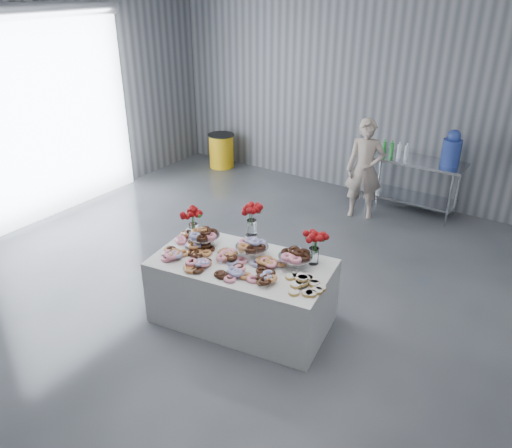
% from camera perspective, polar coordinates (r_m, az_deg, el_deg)
% --- Properties ---
extents(ground, '(9.00, 9.00, 0.00)m').
position_cam_1_polar(ground, '(5.75, -4.76, -10.89)').
color(ground, '#393C41').
rests_on(ground, ground).
extents(room_walls, '(8.04, 9.04, 4.02)m').
position_cam_1_polar(room_walls, '(4.89, -8.05, 16.31)').
color(room_walls, gray).
rests_on(room_walls, ground).
extents(display_table, '(2.03, 1.28, 0.75)m').
position_cam_1_polar(display_table, '(5.53, -1.59, -7.68)').
color(display_table, silver).
rests_on(display_table, ground).
extents(prep_table, '(1.50, 0.60, 0.90)m').
position_cam_1_polar(prep_table, '(8.40, 17.58, 5.25)').
color(prep_table, silver).
rests_on(prep_table, ground).
extents(donut_mounds, '(1.91, 1.07, 0.09)m').
position_cam_1_polar(donut_mounds, '(5.27, -1.96, -4.15)').
color(donut_mounds, '#CA7B4A').
rests_on(donut_mounds, display_table).
extents(cake_stand_left, '(0.36, 0.36, 0.17)m').
position_cam_1_polar(cake_stand_left, '(5.61, -6.00, -1.17)').
color(cake_stand_left, silver).
rests_on(cake_stand_left, display_table).
extents(cake_stand_mid, '(0.36, 0.36, 0.17)m').
position_cam_1_polar(cake_stand_mid, '(5.36, -0.46, -2.43)').
color(cake_stand_mid, silver).
rests_on(cake_stand_mid, display_table).
extents(cake_stand_right, '(0.36, 0.36, 0.17)m').
position_cam_1_polar(cake_stand_right, '(5.19, 4.54, -3.55)').
color(cake_stand_right, silver).
rests_on(cake_stand_right, display_table).
extents(danish_pile, '(0.48, 0.48, 0.11)m').
position_cam_1_polar(danish_pile, '(4.94, 5.42, -6.47)').
color(danish_pile, white).
rests_on(danish_pile, display_table).
extents(bouquet_left, '(0.26, 0.26, 0.42)m').
position_cam_1_polar(bouquet_left, '(5.72, -7.29, 1.04)').
color(bouquet_left, white).
rests_on(bouquet_left, display_table).
extents(bouquet_right, '(0.26, 0.26, 0.42)m').
position_cam_1_polar(bouquet_right, '(5.20, 6.73, -1.65)').
color(bouquet_right, white).
rests_on(bouquet_right, display_table).
extents(bouquet_center, '(0.26, 0.26, 0.57)m').
position_cam_1_polar(bouquet_center, '(5.45, -0.51, 0.90)').
color(bouquet_center, silver).
rests_on(bouquet_center, display_table).
extents(water_jug, '(0.28, 0.28, 0.55)m').
position_cam_1_polar(water_jug, '(8.12, 21.45, 7.93)').
color(water_jug, blue).
rests_on(water_jug, prep_table).
extents(drink_bottles, '(0.54, 0.08, 0.27)m').
position_cam_1_polar(drink_bottles, '(8.26, 15.65, 8.24)').
color(drink_bottles, '#268C33').
rests_on(drink_bottles, prep_table).
extents(person, '(0.67, 0.54, 1.58)m').
position_cam_1_polar(person, '(7.98, 12.32, 6.13)').
color(person, '#CC8C93').
rests_on(person, ground).
extents(trash_barrel, '(0.52, 0.52, 0.67)m').
position_cam_1_polar(trash_barrel, '(10.17, -3.97, 8.37)').
color(trash_barrel, yellow).
rests_on(trash_barrel, ground).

